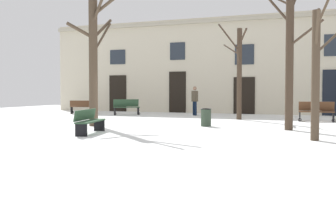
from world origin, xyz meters
name	(u,v)px	position (x,y,z in m)	size (l,w,h in m)	color
ground_plane	(151,127)	(0.00, 0.00, 0.00)	(37.93, 37.93, 0.00)	white
building_facade	(212,65)	(0.00, 10.52, 3.21)	(23.71, 0.60, 6.32)	beige
tree_center	(290,54)	(5.42, 0.66, 2.89)	(2.14, 1.32, 5.56)	#423326
tree_foreground	(94,56)	(-2.42, -0.39, 2.94)	(2.58, 2.00, 5.77)	#4C3D2D
tree_near_facade	(239,71)	(2.68, 5.38, 2.53)	(1.65, 1.92, 4.96)	#423326
tree_left_of_center	(316,70)	(6.35, -2.30, 2.12)	(0.87, 2.01, 4.30)	#4C3D2D
litter_bin	(206,117)	(2.07, 1.06, 0.38)	(0.46, 0.46, 0.75)	#2D3D2D
bench_near_center_tree	(84,107)	(-7.57, 6.85, 0.46)	(1.77, 1.01, 0.86)	#51331E
bench_far_corner	(316,111)	(6.44, 5.36, 0.49)	(1.68, 0.53, 0.96)	#51331E
bench_facing_shops	(89,121)	(-1.06, -3.01, 0.45)	(0.84, 1.97, 0.85)	#2D4C33
bench_by_litter_bin	(126,107)	(-4.50, 6.82, 0.50)	(1.53, 1.28, 0.96)	#2D4C33
person_by_shop_door	(195,99)	(-0.39, 7.75, 0.97)	(0.44, 0.40, 1.75)	black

